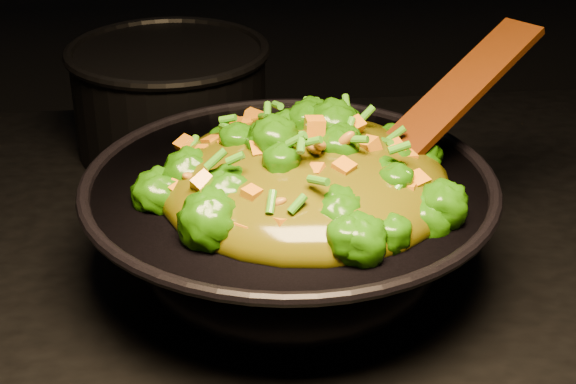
{
  "coord_description": "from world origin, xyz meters",
  "views": [
    {
      "loc": [
        0.02,
        -0.65,
        1.35
      ],
      "look_at": [
        0.1,
        0.04,
        0.98
      ],
      "focal_mm": 55.0,
      "sensor_mm": 36.0,
      "label": 1
    }
  ],
  "objects": [
    {
      "name": "wok",
      "position": [
        0.1,
        0.03,
        0.95
      ],
      "size": [
        0.44,
        0.44,
        0.1
      ],
      "primitive_type": null,
      "rotation": [
        0.0,
        0.0,
        -0.3
      ],
      "color": "black",
      "rests_on": "stovetop"
    },
    {
      "name": "back_pot",
      "position": [
        -0.01,
        0.32,
        0.96
      ],
      "size": [
        0.22,
        0.22,
        0.13
      ],
      "primitive_type": "cylinder",
      "rotation": [
        0.0,
        0.0,
        -0.01
      ],
      "color": "black",
      "rests_on": "stovetop"
    },
    {
      "name": "spatula",
      "position": [
        0.23,
        0.05,
        1.05
      ],
      "size": [
        0.24,
        0.19,
        0.11
      ],
      "primitive_type": "cube",
      "rotation": [
        0.0,
        -0.38,
        0.65
      ],
      "color": "#3A1506",
      "rests_on": "wok"
    },
    {
      "name": "stir_fry",
      "position": [
        0.11,
        0.01,
        1.04
      ],
      "size": [
        0.3,
        0.3,
        0.09
      ],
      "primitive_type": null,
      "rotation": [
        0.0,
        0.0,
        0.21
      ],
      "color": "#1F5706",
      "rests_on": "wok"
    }
  ]
}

